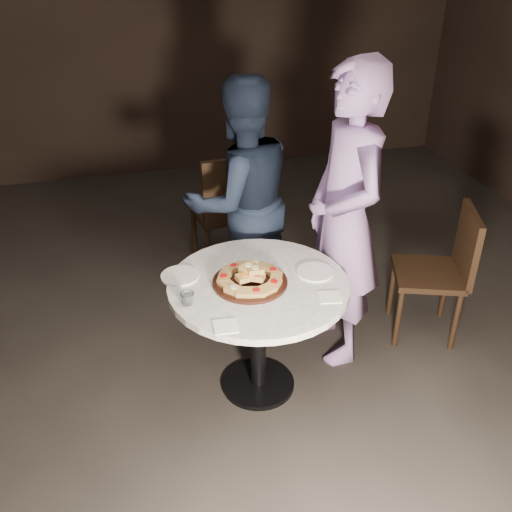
# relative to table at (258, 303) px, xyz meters

# --- Properties ---
(floor) EXTENTS (7.00, 7.00, 0.00)m
(floor) POSITION_rel_table_xyz_m (-0.01, -0.03, -0.58)
(floor) COLOR black
(floor) RESTS_ON ground
(table) EXTENTS (1.17, 1.17, 0.71)m
(table) POSITION_rel_table_xyz_m (0.00, 0.00, 0.00)
(table) COLOR black
(table) RESTS_ON ground
(serving_board) EXTENTS (0.43, 0.43, 0.02)m
(serving_board) POSITION_rel_table_xyz_m (-0.04, 0.00, 0.14)
(serving_board) COLOR black
(serving_board) RESTS_ON table
(focaccia_pile) EXTENTS (0.35, 0.34, 0.09)m
(focaccia_pile) POSITION_rel_table_xyz_m (-0.04, 0.00, 0.17)
(focaccia_pile) COLOR #A67C40
(focaccia_pile) RESTS_ON serving_board
(plate_left) EXTENTS (0.24, 0.24, 0.01)m
(plate_left) POSITION_rel_table_xyz_m (-0.38, 0.16, 0.14)
(plate_left) COLOR white
(plate_left) RESTS_ON table
(plate_right) EXTENTS (0.25, 0.25, 0.01)m
(plate_right) POSITION_rel_table_xyz_m (0.31, 0.01, 0.14)
(plate_right) COLOR white
(plate_right) RESTS_ON table
(water_glass) EXTENTS (0.07, 0.07, 0.06)m
(water_glass) POSITION_rel_table_xyz_m (-0.38, -0.10, 0.16)
(water_glass) COLOR silver
(water_glass) RESTS_ON table
(napkin_near) EXTENTS (0.12, 0.12, 0.01)m
(napkin_near) POSITION_rel_table_xyz_m (-0.24, -0.32, 0.13)
(napkin_near) COLOR white
(napkin_near) RESTS_ON table
(napkin_far) EXTENTS (0.13, 0.13, 0.01)m
(napkin_far) POSITION_rel_table_xyz_m (0.31, -0.22, 0.13)
(napkin_far) COLOR white
(napkin_far) RESTS_ON table
(chair_far) EXTENTS (0.50, 0.52, 0.96)m
(chair_far) POSITION_rel_table_xyz_m (0.11, 1.25, -0.02)
(chair_far) COLOR black
(chair_far) RESTS_ON ground
(chair_right) EXTENTS (0.53, 0.52, 0.86)m
(chair_right) POSITION_rel_table_xyz_m (1.23, 0.20, -0.08)
(chair_right) COLOR black
(chair_right) RESTS_ON ground
(diner_navy) EXTENTS (0.87, 0.74, 1.58)m
(diner_navy) POSITION_rel_table_xyz_m (0.10, 0.82, 0.21)
(diner_navy) COLOR black
(diner_navy) RESTS_ON ground
(diner_teal) EXTENTS (0.44, 0.66, 1.77)m
(diner_teal) POSITION_rel_table_xyz_m (0.56, 0.24, 0.31)
(diner_teal) COLOR #8268A4
(diner_teal) RESTS_ON ground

